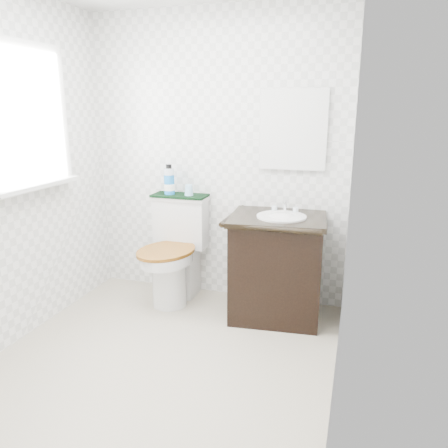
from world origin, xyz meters
The scene contains 13 objects.
floor centered at (0.00, 0.00, 0.00)m, with size 2.40×2.40×0.00m, color #A79C87.
wall_back centered at (0.00, 1.20, 1.20)m, with size 2.40×2.40×0.00m, color white.
wall_left centered at (-1.10, 0.00, 1.20)m, with size 2.40×2.40×0.00m, color white.
wall_right centered at (1.10, 0.00, 1.20)m, with size 2.40×2.40×0.00m, color white.
window centered at (-1.07, 0.25, 1.55)m, with size 0.02×0.70×0.90m, color white.
mirror centered at (0.64, 1.18, 1.45)m, with size 0.50×0.02×0.60m, color silver.
toilet centered at (-0.30, 0.96, 0.38)m, with size 0.52×0.69×0.88m.
vanity centered at (0.59, 0.90, 0.43)m, with size 0.77×0.68×0.92m.
trash_bin centered at (0.44, 1.10, 0.16)m, with size 0.26×0.23×0.31m.
towel centered at (-0.30, 1.09, 0.89)m, with size 0.47×0.22×0.02m, color black.
mouthwash_bottle centered at (-0.38, 1.08, 1.02)m, with size 0.09×0.09×0.25m.
cup centered at (-0.20, 1.08, 0.95)m, with size 0.07×0.07×0.09m, color #94CCF3.
soap_bar centered at (0.53, 1.03, 0.83)m, with size 0.06×0.04×0.02m, color teal.
Camera 1 is at (1.15, -2.29, 1.62)m, focal length 35.00 mm.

